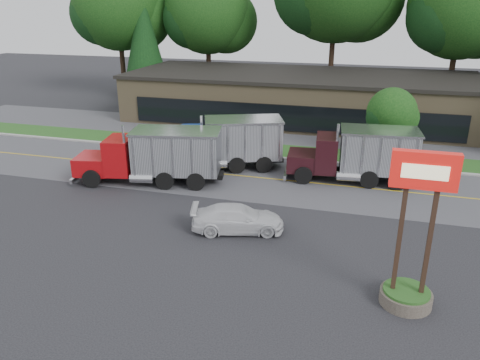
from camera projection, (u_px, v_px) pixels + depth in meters
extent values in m
plane|color=#36363B|center=(173.00, 237.00, 22.44)|extent=(140.00, 140.00, 0.00)
cube|color=slate|center=(228.00, 175.00, 30.53)|extent=(60.00, 8.00, 0.02)
cube|color=gold|center=(228.00, 175.00, 30.53)|extent=(60.00, 0.12, 0.01)
cube|color=#9E9E99|center=(245.00, 156.00, 34.31)|extent=(60.00, 0.30, 0.12)
cube|color=#20501B|center=(251.00, 149.00, 35.92)|extent=(60.00, 3.40, 0.03)
cube|color=slate|center=(265.00, 132.00, 40.42)|extent=(60.00, 7.00, 0.02)
cube|color=#897554|center=(300.00, 98.00, 44.59)|extent=(32.00, 12.00, 4.00)
cylinder|color=#6B6054|center=(406.00, 298.00, 17.44)|extent=(1.90, 1.90, 0.50)
cylinder|color=#20501B|center=(407.00, 291.00, 17.33)|extent=(1.70, 1.70, 0.10)
cube|color=#332116|center=(399.00, 240.00, 16.73)|extent=(0.16, 0.16, 5.00)
cube|color=#332116|center=(429.00, 244.00, 16.47)|extent=(0.16, 0.16, 5.00)
cube|color=red|center=(425.00, 170.00, 15.64)|extent=(2.20, 0.35, 1.30)
cube|color=beige|center=(425.00, 172.00, 15.47)|extent=(1.50, 0.04, 0.50)
cube|color=beige|center=(424.00, 168.00, 15.81)|extent=(1.50, 0.04, 0.50)
cylinder|color=#382619|center=(124.00, 72.00, 55.29)|extent=(0.56, 0.56, 5.52)
sphere|color=#0F3810|center=(118.00, 5.00, 52.62)|extent=(10.09, 10.09, 10.09)
sphere|color=#0F3810|center=(139.00, 16.00, 53.72)|extent=(7.57, 7.57, 7.57)
sphere|color=black|center=(102.00, 14.00, 52.51)|extent=(6.94, 6.94, 6.94)
cylinder|color=#382619|center=(209.00, 75.00, 54.61)|extent=(0.56, 0.56, 5.21)
sphere|color=#0F3810|center=(207.00, 10.00, 52.09)|extent=(9.52, 9.52, 9.52)
sphere|color=#0F3810|center=(226.00, 21.00, 53.13)|extent=(7.14, 7.14, 7.14)
sphere|color=black|center=(192.00, 19.00, 51.98)|extent=(6.54, 6.54, 6.54)
cylinder|color=#382619|center=(330.00, 72.00, 50.78)|extent=(0.56, 0.56, 6.78)
cylinder|color=#382619|center=(449.00, 85.00, 47.07)|extent=(0.56, 0.56, 5.51)
sphere|color=#0F3810|center=(462.00, 6.00, 44.40)|extent=(10.07, 10.07, 10.07)
sphere|color=#0F3810|center=(479.00, 19.00, 45.50)|extent=(7.56, 7.56, 7.56)
sphere|color=black|center=(444.00, 16.00, 44.28)|extent=(6.93, 6.93, 6.93)
cylinder|color=#382619|center=(148.00, 96.00, 53.29)|extent=(0.44, 0.44, 1.00)
cone|color=black|center=(144.00, 40.00, 51.10)|extent=(5.31, 5.31, 10.87)
cylinder|color=#382619|center=(388.00, 147.00, 33.06)|extent=(0.56, 0.56, 1.86)
sphere|color=#0F3810|center=(392.00, 112.00, 32.16)|extent=(3.40, 3.40, 3.40)
sphere|color=#0F3810|center=(400.00, 118.00, 32.53)|extent=(2.55, 2.55, 2.55)
sphere|color=black|center=(383.00, 117.00, 32.12)|extent=(2.34, 2.34, 2.34)
cube|color=black|center=(154.00, 173.00, 29.10)|extent=(8.65, 2.69, 0.28)
cube|color=#A70B10|center=(95.00, 164.00, 29.16)|extent=(2.48, 2.66, 1.10)
cube|color=#A70B10|center=(120.00, 155.00, 28.83)|extent=(1.95, 2.65, 2.20)
cube|color=black|center=(109.00, 149.00, 28.73)|extent=(0.48, 2.07, 0.90)
cube|color=silver|center=(177.00, 152.00, 28.48)|extent=(5.55, 3.47, 2.50)
cube|color=silver|center=(176.00, 131.00, 28.01)|extent=(5.73, 3.65, 0.12)
cylinder|color=black|center=(105.00, 166.00, 30.42)|extent=(1.15, 0.56, 1.10)
cylinder|color=black|center=(92.00, 178.00, 28.28)|extent=(1.15, 0.56, 1.10)
cylinder|color=black|center=(187.00, 168.00, 30.04)|extent=(1.15, 0.56, 1.10)
cylinder|color=black|center=(180.00, 181.00, 27.90)|extent=(1.15, 0.56, 1.10)
cube|color=black|center=(222.00, 160.00, 31.61)|extent=(8.06, 3.81, 0.28)
cube|color=navy|center=(169.00, 153.00, 31.14)|extent=(2.65, 2.84, 1.10)
cube|color=navy|center=(193.00, 144.00, 31.05)|extent=(2.18, 2.75, 2.20)
cube|color=black|center=(183.00, 139.00, 30.86)|extent=(0.79, 1.99, 0.90)
cube|color=silver|center=(243.00, 139.00, 31.20)|extent=(5.48, 4.06, 2.50)
cube|color=silver|center=(244.00, 120.00, 30.74)|extent=(5.68, 4.25, 0.12)
cylinder|color=black|center=(173.00, 156.00, 32.42)|extent=(1.15, 0.71, 1.10)
cylinder|color=black|center=(171.00, 167.00, 30.28)|extent=(1.15, 0.71, 1.10)
cylinder|color=black|center=(247.00, 154.00, 32.82)|extent=(1.15, 0.71, 1.10)
cylinder|color=black|center=(250.00, 165.00, 30.68)|extent=(1.15, 0.71, 1.10)
cube|color=black|center=(354.00, 172.00, 29.33)|extent=(7.59, 1.67, 0.28)
cube|color=black|center=(302.00, 161.00, 29.70)|extent=(2.00, 2.45, 1.10)
cube|color=black|center=(326.00, 153.00, 29.23)|extent=(1.52, 2.51, 2.20)
cube|color=black|center=(318.00, 146.00, 29.19)|extent=(0.25, 2.10, 0.90)
cube|color=silver|center=(378.00, 151.00, 28.59)|extent=(4.71, 2.89, 2.50)
cube|color=silver|center=(381.00, 131.00, 28.13)|extent=(4.87, 3.06, 0.12)
cylinder|color=black|center=(305.00, 163.00, 30.92)|extent=(1.13, 0.45, 1.10)
cylinder|color=black|center=(303.00, 175.00, 28.81)|extent=(1.13, 0.45, 1.10)
cylinder|color=black|center=(380.00, 168.00, 30.11)|extent=(1.13, 0.45, 1.10)
cylinder|color=black|center=(383.00, 180.00, 28.00)|extent=(1.13, 0.45, 1.10)
imported|color=silver|center=(238.00, 218.00, 22.87)|extent=(4.83, 2.97, 1.31)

